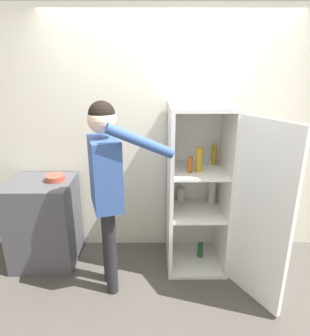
% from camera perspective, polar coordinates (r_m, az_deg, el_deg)
% --- Properties ---
extents(ground_plane, '(12.00, 12.00, 0.00)m').
position_cam_1_polar(ground_plane, '(2.92, 3.51, -24.22)').
color(ground_plane, '#4C4742').
extents(wall_back, '(7.00, 0.06, 2.55)m').
position_cam_1_polar(wall_back, '(3.19, 2.83, 5.86)').
color(wall_back, silver).
rests_on(wall_back, ground_plane).
extents(refrigerator, '(0.90, 1.14, 1.66)m').
position_cam_1_polar(refrigerator, '(2.96, 10.17, -4.56)').
color(refrigerator, white).
rests_on(refrigerator, ground_plane).
extents(person, '(0.75, 0.52, 1.74)m').
position_cam_1_polar(person, '(2.54, -9.27, -1.29)').
color(person, '#262628').
rests_on(person, ground_plane).
extents(counter, '(0.64, 0.58, 0.91)m').
position_cam_1_polar(counter, '(3.36, -20.29, -9.66)').
color(counter, '#4C4C51').
rests_on(counter, ground_plane).
extents(bowl, '(0.19, 0.19, 0.05)m').
position_cam_1_polar(bowl, '(3.15, -18.50, -1.81)').
color(bowl, '#B24738').
rests_on(bowl, counter).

